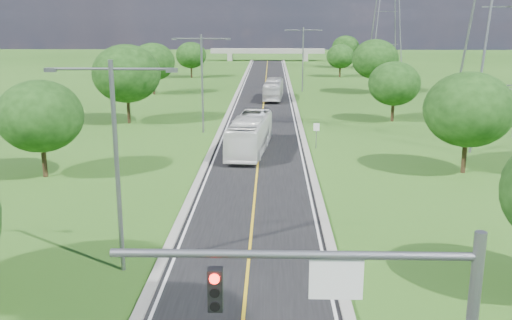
{
  "coord_description": "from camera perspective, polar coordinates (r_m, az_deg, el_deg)",
  "views": [
    {
      "loc": [
        1.08,
        -13.09,
        11.92
      ],
      "look_at": [
        0.13,
        21.8,
        3.0
      ],
      "focal_mm": 40.0,
      "sensor_mm": 36.0,
      "label": 1
    }
  ],
  "objects": [
    {
      "name": "speed_limit_sign",
      "position": [
        52.27,
        6.06,
        2.87
      ],
      "size": [
        0.55,
        0.09,
        2.4
      ],
      "color": "slate",
      "rests_on": "ground"
    },
    {
      "name": "tree_rc",
      "position": [
        66.99,
        13.66,
        7.43
      ],
      "size": [
        5.88,
        5.88,
        6.84
      ],
      "color": "black",
      "rests_on": "ground"
    },
    {
      "name": "road",
      "position": [
        79.98,
        0.77,
        5.79
      ],
      "size": [
        8.0,
        150.0,
        0.06
      ],
      "primitive_type": "cube",
      "color": "black",
      "rests_on": "ground"
    },
    {
      "name": "tree_lc",
      "position": [
        65.41,
        -12.82,
        8.42
      ],
      "size": [
        7.56,
        7.56,
        8.79
      ],
      "color": "black",
      "rests_on": "ground"
    },
    {
      "name": "ground",
      "position": [
        74.06,
        0.71,
        5.07
      ],
      "size": [
        260.0,
        260.0,
        0.0
      ],
      "primitive_type": "plane",
      "color": "#285116",
      "rests_on": "ground"
    },
    {
      "name": "bus_outbound",
      "position": [
        82.56,
        1.75,
        7.06
      ],
      "size": [
        2.98,
        10.3,
        2.83
      ],
      "primitive_type": "imported",
      "rotation": [
        0.0,
        0.0,
        3.08
      ],
      "color": "silver",
      "rests_on": "road"
    },
    {
      "name": "overpass",
      "position": [
        153.39,
        1.17,
        10.78
      ],
      "size": [
        30.0,
        3.0,
        3.2
      ],
      "color": "gray",
      "rests_on": "ground"
    },
    {
      "name": "streetlight_near_left",
      "position": [
        26.74,
        -13.84,
        1.0
      ],
      "size": [
        5.9,
        0.25,
        10.0
      ],
      "color": "slate",
      "rests_on": "ground"
    },
    {
      "name": "power_tower_far",
      "position": [
        130.51,
        13.01,
        14.9
      ],
      "size": [
        9.0,
        6.4,
        28.0
      ],
      "color": "slate",
      "rests_on": "ground"
    },
    {
      "name": "streetlight_mid_left",
      "position": [
        58.82,
        -5.42,
        8.44
      ],
      "size": [
        5.9,
        0.25,
        10.0
      ],
      "color": "slate",
      "rests_on": "ground"
    },
    {
      "name": "tree_rf",
      "position": [
        134.36,
        8.96,
        11.06
      ],
      "size": [
        6.3,
        6.3,
        7.33
      ],
      "color": "black",
      "rests_on": "ground"
    },
    {
      "name": "tree_rd",
      "position": [
        90.74,
        11.83,
        9.83
      ],
      "size": [
        7.14,
        7.14,
        8.3
      ],
      "color": "black",
      "rests_on": "ground"
    },
    {
      "name": "curb_left",
      "position": [
        80.14,
        -2.28,
        5.85
      ],
      "size": [
        0.5,
        150.0,
        0.22
      ],
      "primitive_type": "cube",
      "color": "gray",
      "rests_on": "ground"
    },
    {
      "name": "tree_le",
      "position": [
        112.43,
        -6.52,
        10.38
      ],
      "size": [
        5.88,
        5.88,
        6.84
      ],
      "color": "black",
      "rests_on": "ground"
    },
    {
      "name": "tree_lb",
      "position": [
        45.09,
        -20.78,
        4.12
      ],
      "size": [
        6.3,
        6.3,
        7.33
      ],
      "color": "black",
      "rests_on": "ground"
    },
    {
      "name": "streetlight_far_right",
      "position": [
        91.42,
        4.72,
        10.54
      ],
      "size": [
        5.9,
        0.25,
        10.0
      ],
      "color": "slate",
      "rests_on": "ground"
    },
    {
      "name": "tree_rb",
      "position": [
        46.13,
        20.48,
        4.75
      ],
      "size": [
        6.72,
        6.72,
        7.82
      ],
      "color": "black",
      "rests_on": "ground"
    },
    {
      "name": "tree_ld",
      "position": [
        89.22,
        -10.29,
        9.63
      ],
      "size": [
        6.72,
        6.72,
        7.82
      ],
      "color": "black",
      "rests_on": "ground"
    },
    {
      "name": "tree_re",
      "position": [
        114.15,
        8.44,
        10.22
      ],
      "size": [
        5.46,
        5.46,
        6.35
      ],
      "color": "black",
      "rests_on": "ground"
    },
    {
      "name": "bus_inbound",
      "position": [
        50.42,
        -0.61,
        2.6
      ],
      "size": [
        3.89,
        11.76,
        3.21
      ],
      "primitive_type": "imported",
      "rotation": [
        0.0,
        0.0,
        -0.1
      ],
      "color": "white",
      "rests_on": "road"
    },
    {
      "name": "curb_right",
      "position": [
        80.03,
        3.83,
        5.82
      ],
      "size": [
        0.5,
        150.0,
        0.22
      ],
      "primitive_type": "cube",
      "color": "gray",
      "rests_on": "ground"
    }
  ]
}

